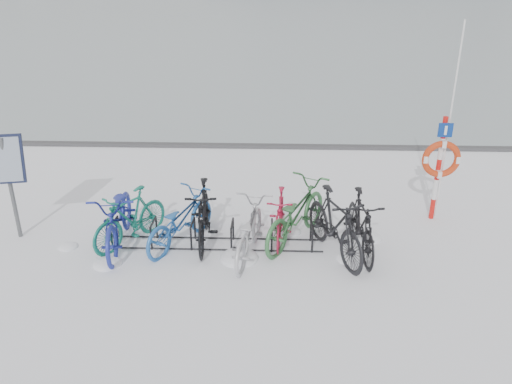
% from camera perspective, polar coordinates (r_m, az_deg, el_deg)
% --- Properties ---
extents(ground, '(900.00, 900.00, 0.00)m').
position_cam_1_polar(ground, '(9.26, -4.93, -6.00)').
color(ground, white).
rests_on(ground, ground).
extents(ice_sheet, '(400.00, 298.00, 0.02)m').
position_cam_1_polar(ice_sheet, '(163.12, 1.99, 21.12)').
color(ice_sheet, '#98A5AB').
rests_on(ice_sheet, ground).
extents(quay_edge, '(400.00, 0.25, 0.10)m').
position_cam_1_polar(quay_edge, '(14.67, -2.20, 5.29)').
color(quay_edge, '#3F3F42').
rests_on(quay_edge, ground).
extents(bike_rack, '(4.00, 0.48, 0.46)m').
position_cam_1_polar(bike_rack, '(9.17, -4.97, -5.01)').
color(bike_rack, black).
rests_on(bike_rack, ground).
extents(info_board, '(0.70, 0.38, 2.00)m').
position_cam_1_polar(info_board, '(9.98, -26.72, 2.73)').
color(info_board, '#595B5E').
rests_on(info_board, ground).
extents(lifebuoy_station, '(0.74, 0.22, 3.86)m').
position_cam_1_polar(lifebuoy_station, '(10.32, 20.39, 3.54)').
color(lifebuoy_station, red).
rests_on(lifebuoy_station, ground).
extents(bike_0, '(1.03, 2.30, 1.17)m').
position_cam_1_polar(bike_0, '(9.32, -15.37, -2.58)').
color(bike_0, navy).
rests_on(bike_0, ground).
extents(bike_1, '(1.35, 1.74, 1.05)m').
position_cam_1_polar(bike_1, '(9.38, -14.21, -2.68)').
color(bike_1, '#167260').
rests_on(bike_1, ground).
extents(bike_2, '(1.46, 2.02, 1.01)m').
position_cam_1_polar(bike_2, '(9.16, -8.68, -2.98)').
color(bike_2, '#235DAB').
rests_on(bike_2, ground).
extents(bike_3, '(0.65, 1.95, 1.15)m').
position_cam_1_polar(bike_3, '(9.14, -6.02, -2.38)').
color(bike_3, black).
rests_on(bike_3, ground).
extents(bike_4, '(0.97, 1.99, 1.00)m').
position_cam_1_polar(bike_4, '(8.68, -0.89, -4.26)').
color(bike_4, '#B6B7BE').
rests_on(bike_4, ground).
extents(bike_5, '(0.55, 1.63, 0.97)m').
position_cam_1_polar(bike_5, '(9.24, 2.79, -2.64)').
color(bike_5, '#B61A3A').
rests_on(bike_5, ground).
extents(bike_6, '(1.74, 2.28, 1.15)m').
position_cam_1_polar(bike_6, '(9.18, 4.55, -2.24)').
color(bike_6, '#346F3C').
rests_on(bike_6, ground).
extents(bike_7, '(1.26, 2.08, 1.21)m').
position_cam_1_polar(bike_7, '(8.76, 8.99, -3.52)').
color(bike_7, black).
rests_on(bike_7, ground).
extents(bike_8, '(0.68, 1.91, 1.13)m').
position_cam_1_polar(bike_8, '(8.95, 11.91, -3.43)').
color(bike_8, black).
rests_on(bike_8, ground).
extents(snow_drifts, '(5.97, 2.04, 0.24)m').
position_cam_1_polar(snow_drifts, '(9.10, -2.04, -6.48)').
color(snow_drifts, white).
rests_on(snow_drifts, ground).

